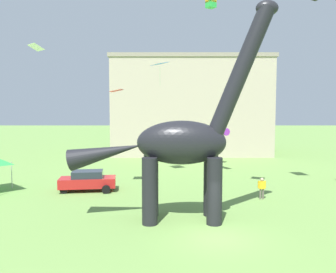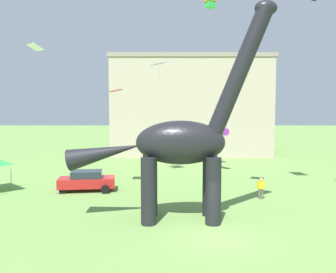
{
  "view_description": "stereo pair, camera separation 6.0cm",
  "coord_description": "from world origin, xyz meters",
  "px_view_note": "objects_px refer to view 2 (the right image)",
  "views": [
    {
      "loc": [
        -2.32,
        -16.37,
        6.19
      ],
      "look_at": [
        -2.24,
        3.75,
        4.64
      ],
      "focal_mm": 37.1,
      "sensor_mm": 36.0,
      "label": 1
    },
    {
      "loc": [
        -2.26,
        -16.37,
        6.19
      ],
      "look_at": [
        -2.24,
        3.75,
        4.64
      ],
      "focal_mm": 37.1,
      "sensor_mm": 36.0,
      "label": 2
    }
  ],
  "objects_px": {
    "kite_drifting": "(159,64)",
    "dinosaur_sculpture": "(179,143)",
    "kite_mid_right": "(216,131)",
    "kite_near_low": "(210,2)",
    "parked_sedan_left": "(87,180)",
    "person_watching_child": "(261,186)",
    "kite_near_high": "(35,47)",
    "kite_far_right": "(116,91)"
  },
  "relations": [
    {
      "from": "kite_drifting",
      "to": "dinosaur_sculpture",
      "type": "bearing_deg",
      "value": -83.44
    },
    {
      "from": "kite_drifting",
      "to": "kite_mid_right",
      "type": "xyz_separation_m",
      "value": [
        5.61,
        3.26,
        -6.26
      ]
    },
    {
      "from": "kite_drifting",
      "to": "kite_near_low",
      "type": "bearing_deg",
      "value": 5.45
    },
    {
      "from": "parked_sedan_left",
      "to": "person_watching_child",
      "type": "distance_m",
      "value": 12.88
    },
    {
      "from": "dinosaur_sculpture",
      "to": "kite_mid_right",
      "type": "xyz_separation_m",
      "value": [
        4.2,
        15.57,
        -0.34
      ]
    },
    {
      "from": "kite_near_high",
      "to": "kite_far_right",
      "type": "bearing_deg",
      "value": -45.59
    },
    {
      "from": "person_watching_child",
      "to": "kite_far_right",
      "type": "xyz_separation_m",
      "value": [
        -10.44,
        3.19,
        6.75
      ]
    },
    {
      "from": "parked_sedan_left",
      "to": "kite_drifting",
      "type": "relative_size",
      "value": 2.15
    },
    {
      "from": "kite_near_high",
      "to": "kite_mid_right",
      "type": "distance_m",
      "value": 20.77
    },
    {
      "from": "dinosaur_sculpture",
      "to": "kite_mid_right",
      "type": "bearing_deg",
      "value": 54.38
    },
    {
      "from": "kite_near_high",
      "to": "kite_near_low",
      "type": "xyz_separation_m",
      "value": [
        17.69,
        -4.98,
        3.11
      ]
    },
    {
      "from": "parked_sedan_left",
      "to": "person_watching_child",
      "type": "xyz_separation_m",
      "value": [
        12.63,
        -2.51,
        0.11
      ]
    },
    {
      "from": "parked_sedan_left",
      "to": "kite_mid_right",
      "type": "distance_m",
      "value": 14.37
    },
    {
      "from": "kite_near_low",
      "to": "parked_sedan_left",
      "type": "bearing_deg",
      "value": -149.92
    },
    {
      "from": "dinosaur_sculpture",
      "to": "kite_drifting",
      "type": "xyz_separation_m",
      "value": [
        -1.42,
        12.31,
        5.92
      ]
    },
    {
      "from": "person_watching_child",
      "to": "kite_near_high",
      "type": "distance_m",
      "value": 27.01
    },
    {
      "from": "kite_near_high",
      "to": "kite_near_low",
      "type": "relative_size",
      "value": 1.96
    },
    {
      "from": "dinosaur_sculpture",
      "to": "person_watching_child",
      "type": "relative_size",
      "value": 8.04
    },
    {
      "from": "dinosaur_sculpture",
      "to": "kite_near_low",
      "type": "relative_size",
      "value": 11.68
    },
    {
      "from": "kite_far_right",
      "to": "parked_sedan_left",
      "type": "bearing_deg",
      "value": -162.86
    },
    {
      "from": "parked_sedan_left",
      "to": "kite_near_high",
      "type": "relative_size",
      "value": 2.17
    },
    {
      "from": "parked_sedan_left",
      "to": "kite_mid_right",
      "type": "height_order",
      "value": "kite_mid_right"
    },
    {
      "from": "dinosaur_sculpture",
      "to": "kite_far_right",
      "type": "relative_size",
      "value": 9.6
    },
    {
      "from": "dinosaur_sculpture",
      "to": "kite_far_right",
      "type": "height_order",
      "value": "dinosaur_sculpture"
    },
    {
      "from": "parked_sedan_left",
      "to": "kite_near_low",
      "type": "xyz_separation_m",
      "value": [
        9.99,
        5.79,
        15.03
      ]
    },
    {
      "from": "dinosaur_sculpture",
      "to": "parked_sedan_left",
      "type": "relative_size",
      "value": 2.75
    },
    {
      "from": "kite_near_high",
      "to": "person_watching_child",
      "type": "bearing_deg",
      "value": -33.16
    },
    {
      "from": "person_watching_child",
      "to": "kite_mid_right",
      "type": "bearing_deg",
      "value": -150.76
    },
    {
      "from": "person_watching_child",
      "to": "kite_near_high",
      "type": "height_order",
      "value": "kite_near_high"
    },
    {
      "from": "dinosaur_sculpture",
      "to": "kite_far_right",
      "type": "distance_m",
      "value": 9.52
    },
    {
      "from": "parked_sedan_left",
      "to": "kite_drifting",
      "type": "xyz_separation_m",
      "value": [
        5.42,
        5.35,
        9.49
      ]
    },
    {
      "from": "dinosaur_sculpture",
      "to": "parked_sedan_left",
      "type": "bearing_deg",
      "value": 113.97
    },
    {
      "from": "kite_near_low",
      "to": "kite_mid_right",
      "type": "distance_m",
      "value": 12.19
    },
    {
      "from": "dinosaur_sculpture",
      "to": "kite_drifting",
      "type": "distance_m",
      "value": 13.73
    },
    {
      "from": "parked_sedan_left",
      "to": "kite_far_right",
      "type": "xyz_separation_m",
      "value": [
        2.19,
        0.68,
        6.85
      ]
    },
    {
      "from": "person_watching_child",
      "to": "parked_sedan_left",
      "type": "bearing_deg",
      "value": -80.17
    },
    {
      "from": "kite_mid_right",
      "to": "kite_near_low",
      "type": "bearing_deg",
      "value": -110.32
    },
    {
      "from": "person_watching_child",
      "to": "kite_drifting",
      "type": "height_order",
      "value": "kite_drifting"
    },
    {
      "from": "kite_near_low",
      "to": "kite_far_right",
      "type": "bearing_deg",
      "value": -146.76
    },
    {
      "from": "kite_far_right",
      "to": "kite_near_high",
      "type": "bearing_deg",
      "value": 134.41
    },
    {
      "from": "kite_near_low",
      "to": "kite_mid_right",
      "type": "relative_size",
      "value": 0.39
    },
    {
      "from": "dinosaur_sculpture",
      "to": "parked_sedan_left",
      "type": "distance_m",
      "value": 10.39
    }
  ]
}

